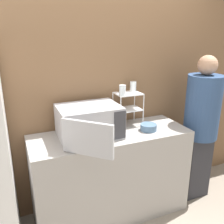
% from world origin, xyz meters
% --- Properties ---
extents(wall_back, '(8.00, 0.06, 2.60)m').
position_xyz_m(wall_back, '(0.00, 0.61, 1.30)').
color(wall_back, brown).
rests_on(wall_back, ground_plane).
extents(counter, '(1.57, 0.57, 0.92)m').
position_xyz_m(counter, '(0.00, 0.29, 0.46)').
color(counter, '#9E9993').
rests_on(counter, ground_plane).
extents(microwave, '(0.59, 0.75, 0.30)m').
position_xyz_m(microwave, '(-0.22, 0.29, 1.07)').
color(microwave, '#ADADB2').
rests_on(microwave, counter).
extents(dish_rack, '(0.27, 0.21, 0.35)m').
position_xyz_m(dish_rack, '(0.26, 0.44, 1.17)').
color(dish_rack, white).
rests_on(dish_rack, counter).
extents(glass_front_left, '(0.07, 0.07, 0.10)m').
position_xyz_m(glass_front_left, '(0.16, 0.38, 1.32)').
color(glass_front_left, silver).
rests_on(glass_front_left, dish_rack).
extents(glass_back_right, '(0.07, 0.07, 0.10)m').
position_xyz_m(glass_back_right, '(0.34, 0.50, 1.32)').
color(glass_back_right, silver).
rests_on(glass_back_right, dish_rack).
extents(bowl, '(0.16, 0.16, 0.07)m').
position_xyz_m(bowl, '(0.38, 0.21, 0.95)').
color(bowl, slate).
rests_on(bowl, counter).
extents(person, '(0.37, 0.37, 1.64)m').
position_xyz_m(person, '(1.03, 0.19, 0.92)').
color(person, '#2D2D33').
rests_on(person, ground_plane).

